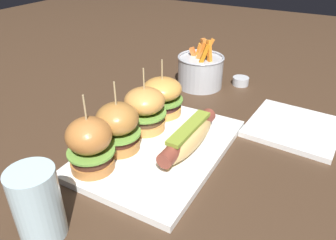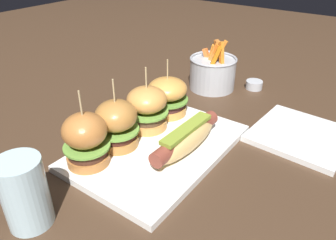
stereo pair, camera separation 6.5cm
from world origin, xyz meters
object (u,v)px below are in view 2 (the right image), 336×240
at_px(hot_dog, 186,138).
at_px(fries_bucket, 213,72).
at_px(slider_far_right, 168,96).
at_px(side_plate, 301,135).
at_px(water_glass, 25,193).
at_px(slider_center_right, 147,108).
at_px(platter_main, 158,147).
at_px(sauce_ramekin, 254,85).
at_px(slider_center_left, 117,123).
at_px(slider_far_left, 86,139).

height_order(hot_dog, fries_bucket, fries_bucket).
distance_m(slider_far_right, side_plate, 0.30).
bearing_deg(fries_bucket, side_plate, -112.45).
bearing_deg(water_glass, slider_center_right, 3.25).
distance_m(platter_main, water_glass, 0.27).
height_order(hot_dog, water_glass, water_glass).
bearing_deg(platter_main, side_plate, -45.59).
bearing_deg(sauce_ramekin, slider_center_right, 164.76).
xyz_separation_m(slider_center_left, water_glass, (-0.21, -0.02, -0.01)).
bearing_deg(slider_center_left, sauce_ramekin, -12.89).
bearing_deg(platter_main, hot_dog, -72.38).
bearing_deg(side_plate, slider_far_right, 109.02).
distance_m(slider_far_right, sauce_ramekin, 0.30).
bearing_deg(fries_bucket, slider_far_right, -179.97).
height_order(slider_center_right, fries_bucket, slider_center_right).
height_order(platter_main, sauce_ramekin, sauce_ramekin).
bearing_deg(water_glass, slider_far_left, 10.52).
height_order(fries_bucket, sauce_ramekin, fries_bucket).
bearing_deg(slider_far_left, water_glass, -169.48).
relative_size(slider_far_left, slider_center_right, 1.05).
bearing_deg(slider_center_left, fries_bucket, -0.27).
height_order(hot_dog, sauce_ramekin, hot_dog).
bearing_deg(slider_center_right, slider_center_left, 177.05).
relative_size(slider_far_left, sauce_ramekin, 3.14).
distance_m(slider_far_left, water_glass, 0.14).
xyz_separation_m(slider_far_left, side_plate, (0.34, -0.29, -0.06)).
distance_m(slider_far_right, fries_bucket, 0.21).
bearing_deg(slider_far_right, platter_main, -152.44).
bearing_deg(sauce_ramekin, slider_center_left, 167.11).
bearing_deg(side_plate, slider_center_left, 132.73).
bearing_deg(slider_center_right, slider_far_right, 1.96).
bearing_deg(hot_dog, fries_bucket, 20.47).
bearing_deg(fries_bucket, slider_center_right, -179.46).
xyz_separation_m(fries_bucket, side_plate, (-0.12, -0.28, -0.04)).
xyz_separation_m(hot_dog, fries_bucket, (0.31, 0.12, 0.01)).
bearing_deg(sauce_ramekin, fries_bucket, 122.92).
distance_m(slider_center_right, side_plate, 0.33).
bearing_deg(fries_bucket, hot_dog, -159.53).
xyz_separation_m(platter_main, slider_far_left, (-0.12, 0.07, 0.06)).
bearing_deg(platter_main, slider_center_right, 55.26).
bearing_deg(slider_far_right, slider_far_left, 178.50).
bearing_deg(hot_dog, slider_far_right, 49.32).
height_order(platter_main, fries_bucket, fries_bucket).
bearing_deg(water_glass, slider_center_left, 5.77).
bearing_deg(slider_center_right, hot_dog, -101.54).
relative_size(hot_dog, slider_far_right, 1.47).
xyz_separation_m(slider_far_left, slider_center_left, (0.07, -0.00, -0.00)).
bearing_deg(slider_far_left, slider_center_left, -3.40).
bearing_deg(water_glass, slider_far_right, 2.99).
distance_m(fries_bucket, side_plate, 0.31).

